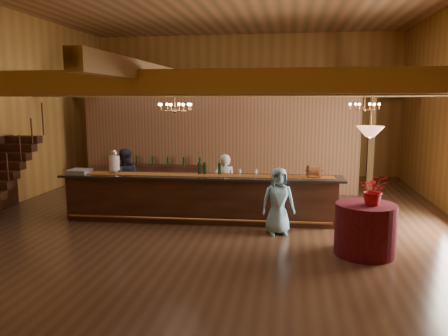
# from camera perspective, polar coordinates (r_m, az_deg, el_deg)

# --- Properties ---
(floor) EXTENTS (14.00, 14.00, 0.00)m
(floor) POSITION_cam_1_polar(r_m,az_deg,el_deg) (11.09, -1.23, -6.71)
(floor) COLOR #422719
(floor) RESTS_ON ground
(wall_back) EXTENTS (12.00, 0.10, 5.50)m
(wall_back) POSITION_cam_1_polar(r_m,az_deg,el_deg) (17.61, 2.69, 8.17)
(wall_back) COLOR #A9742F
(wall_back) RESTS_ON floor
(wall_front) EXTENTS (12.00, 0.10, 5.50)m
(wall_front) POSITION_cam_1_polar(r_m,az_deg,el_deg) (3.97, -19.02, 4.89)
(wall_front) COLOR #A9742F
(wall_front) RESTS_ON floor
(beam_grid) EXTENTS (11.90, 13.90, 0.39)m
(beam_grid) POSITION_cam_1_polar(r_m,az_deg,el_deg) (11.18, -0.83, 10.22)
(beam_grid) COLOR brown
(beam_grid) RESTS_ON wall_left
(support_posts) EXTENTS (9.20, 10.20, 3.20)m
(support_posts) POSITION_cam_1_polar(r_m,az_deg,el_deg) (10.28, -1.74, 1.15)
(support_posts) COLOR brown
(support_posts) RESTS_ON floor
(partition_wall) EXTENTS (9.00, 0.18, 3.10)m
(partition_wall) POSITION_cam_1_polar(r_m,az_deg,el_deg) (14.28, -0.82, 3.16)
(partition_wall) COLOR brown
(partition_wall) RESTS_ON floor
(backroom_boxes) EXTENTS (4.10, 0.60, 1.10)m
(backroom_boxes) POSITION_cam_1_polar(r_m,az_deg,el_deg) (16.34, 1.06, 0.29)
(backroom_boxes) COLOR #392011
(backroom_boxes) RESTS_ON floor
(tasting_bar) EXTENTS (6.95, 1.15, 1.17)m
(tasting_bar) POSITION_cam_1_polar(r_m,az_deg,el_deg) (10.81, -3.13, -3.93)
(tasting_bar) COLOR #392011
(tasting_bar) RESTS_ON floor
(beverage_dispenser) EXTENTS (0.26, 0.26, 0.60)m
(beverage_dispenser) POSITION_cam_1_polar(r_m,az_deg,el_deg) (11.28, -14.14, 0.77)
(beverage_dispenser) COLOR silver
(beverage_dispenser) RESTS_ON tasting_bar
(glass_rack_tray) EXTENTS (0.50, 0.50, 0.10)m
(glass_rack_tray) POSITION_cam_1_polar(r_m,az_deg,el_deg) (11.55, -18.36, -0.42)
(glass_rack_tray) COLOR gray
(glass_rack_tray) RESTS_ON tasting_bar
(raffle_drum) EXTENTS (0.34, 0.24, 0.30)m
(raffle_drum) POSITION_cam_1_polar(r_m,az_deg,el_deg) (10.51, 11.63, -0.34)
(raffle_drum) COLOR #9A5F38
(raffle_drum) RESTS_ON tasting_bar
(bar_bottle_0) EXTENTS (0.07, 0.07, 0.30)m
(bar_bottle_0) POSITION_cam_1_polar(r_m,az_deg,el_deg) (10.81, -3.26, -0.05)
(bar_bottle_0) COLOR black
(bar_bottle_0) RESTS_ON tasting_bar
(bar_bottle_1) EXTENTS (0.07, 0.07, 0.30)m
(bar_bottle_1) POSITION_cam_1_polar(r_m,az_deg,el_deg) (10.79, -2.55, -0.07)
(bar_bottle_1) COLOR black
(bar_bottle_1) RESTS_ON tasting_bar
(bar_bottle_2) EXTENTS (0.07, 0.07, 0.30)m
(bar_bottle_2) POSITION_cam_1_polar(r_m,az_deg,el_deg) (10.74, -0.57, -0.10)
(bar_bottle_2) COLOR black
(bar_bottle_2) RESTS_ON tasting_bar
(backbar_shelf) EXTENTS (3.07, 0.71, 0.86)m
(backbar_shelf) POSITION_cam_1_polar(r_m,az_deg,el_deg) (14.55, -8.25, -1.29)
(backbar_shelf) COLOR #392011
(backbar_shelf) RESTS_ON floor
(round_table) EXTENTS (1.16, 1.16, 1.01)m
(round_table) POSITION_cam_1_polar(r_m,az_deg,el_deg) (8.97, 17.95, -7.62)
(round_table) COLOR #59131C
(round_table) RESTS_ON floor
(chandelier_left) EXTENTS (0.80, 0.80, 0.54)m
(chandelier_left) POSITION_cam_1_polar(r_m,az_deg,el_deg) (10.58, -6.43, 7.95)
(chandelier_left) COLOR #B7773E
(chandelier_left) RESTS_ON beam_grid
(chandelier_right) EXTENTS (0.80, 0.80, 0.55)m
(chandelier_right) POSITION_cam_1_polar(r_m,az_deg,el_deg) (12.55, 17.88, 7.68)
(chandelier_right) COLOR #B7773E
(chandelier_right) RESTS_ON beam_grid
(pendant_lamp) EXTENTS (0.52, 0.52, 0.90)m
(pendant_lamp) POSITION_cam_1_polar(r_m,az_deg,el_deg) (8.64, 18.56, 4.56)
(pendant_lamp) COLOR #B7773E
(pendant_lamp) RESTS_ON beam_grid
(bartender) EXTENTS (0.63, 0.46, 1.61)m
(bartender) POSITION_cam_1_polar(r_m,az_deg,el_deg) (11.31, 0.07, -2.20)
(bartender) COLOR silver
(bartender) RESTS_ON floor
(staff_second) EXTENTS (1.00, 0.90, 1.70)m
(staff_second) POSITION_cam_1_polar(r_m,az_deg,el_deg) (12.00, -12.83, -1.55)
(staff_second) COLOR #242634
(staff_second) RESTS_ON floor
(guest) EXTENTS (0.83, 0.64, 1.51)m
(guest) POSITION_cam_1_polar(r_m,az_deg,el_deg) (9.83, 7.10, -4.30)
(guest) COLOR #77AECB
(guest) RESTS_ON floor
(floor_plant) EXTENTS (0.77, 0.70, 1.17)m
(floor_plant) POSITION_cam_1_polar(r_m,az_deg,el_deg) (14.41, 9.71, -0.79)
(floor_plant) COLOR #346B33
(floor_plant) RESTS_ON floor
(table_flowers) EXTENTS (0.59, 0.53, 0.60)m
(table_flowers) POSITION_cam_1_polar(r_m,az_deg,el_deg) (8.73, 19.00, -2.72)
(table_flowers) COLOR #A91018
(table_flowers) RESTS_ON round_table
(table_vase) EXTENTS (0.20, 0.20, 0.31)m
(table_vase) POSITION_cam_1_polar(r_m,az_deg,el_deg) (8.86, 18.80, -3.47)
(table_vase) COLOR #B7773E
(table_vase) RESTS_ON round_table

